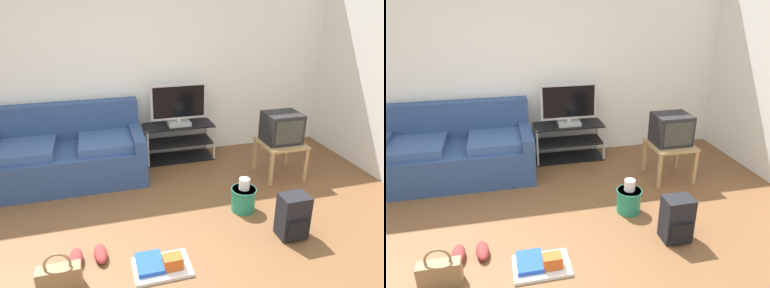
# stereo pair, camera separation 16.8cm
# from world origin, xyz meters

# --- Properties ---
(ground_plane) EXTENTS (9.00, 9.80, 0.02)m
(ground_plane) POSITION_xyz_m (0.00, 0.00, -0.01)
(ground_plane) COLOR brown
(wall_back) EXTENTS (9.00, 0.10, 2.70)m
(wall_back) POSITION_xyz_m (0.00, 2.45, 1.35)
(wall_back) COLOR white
(wall_back) RESTS_ON ground_plane
(couch) EXTENTS (1.81, 0.93, 0.89)m
(couch) POSITION_xyz_m (-0.71, 1.95, 0.32)
(couch) COLOR navy
(couch) RESTS_ON ground_plane
(tv_stand) EXTENTS (0.95, 0.40, 0.51)m
(tv_stand) POSITION_xyz_m (0.73, 2.16, 0.25)
(tv_stand) COLOR black
(tv_stand) RESTS_ON ground_plane
(flat_tv) EXTENTS (0.76, 0.22, 0.57)m
(flat_tv) POSITION_xyz_m (0.73, 2.14, 0.79)
(flat_tv) COLOR #B2B2B7
(flat_tv) RESTS_ON tv_stand
(side_table) EXTENTS (0.52, 0.52, 0.46)m
(side_table) POSITION_xyz_m (1.84, 1.31, 0.38)
(side_table) COLOR tan
(side_table) RESTS_ON ground_plane
(crt_tv) EXTENTS (0.43, 0.38, 0.37)m
(crt_tv) POSITION_xyz_m (1.84, 1.33, 0.64)
(crt_tv) COLOR #232326
(crt_tv) RESTS_ON side_table
(backpack) EXTENTS (0.27, 0.27, 0.43)m
(backpack) POSITION_xyz_m (1.35, 0.14, 0.21)
(backpack) COLOR black
(backpack) RESTS_ON ground_plane
(handbag) EXTENTS (0.33, 0.12, 0.34)m
(handbag) POSITION_xyz_m (-0.73, 0.02, 0.12)
(handbag) COLOR olive
(handbag) RESTS_ON ground_plane
(cleaning_bucket) EXTENTS (0.27, 0.27, 0.37)m
(cleaning_bucket) POSITION_xyz_m (1.08, 0.67, 0.15)
(cleaning_bucket) COLOR #238466
(cleaning_bucket) RESTS_ON ground_plane
(sneakers_pair) EXTENTS (0.33, 0.26, 0.09)m
(sneakers_pair) POSITION_xyz_m (-0.52, 0.30, 0.04)
(sneakers_pair) COLOR #993333
(sneakers_pair) RESTS_ON ground_plane
(floor_tray) EXTENTS (0.48, 0.34, 0.14)m
(floor_tray) POSITION_xyz_m (0.06, 0.02, 0.04)
(floor_tray) COLOR silver
(floor_tray) RESTS_ON ground_plane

